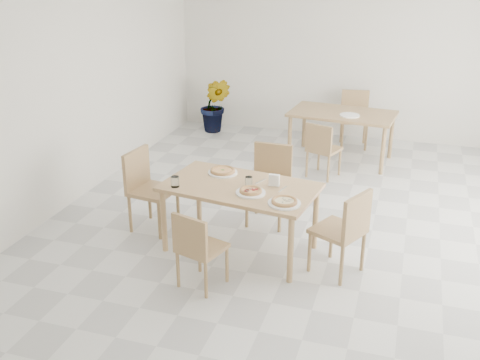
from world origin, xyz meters
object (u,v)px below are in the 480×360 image
(chair_north, at_px, (270,178))
(second_table, at_px, (342,118))
(chair_east, at_px, (346,227))
(pizza_margherita, at_px, (223,171))
(main_table, at_px, (240,192))
(potted_plant, at_px, (215,105))
(plate_pepperoni, at_px, (251,193))
(plate_empty, at_px, (350,115))
(chair_south, at_px, (197,246))
(tumbler_b, at_px, (249,181))
(chair_back_s, at_px, (322,147))
(chair_west, at_px, (146,184))
(napkin_holder, at_px, (274,181))
(plate_mushroom, at_px, (284,203))
(pizza_pepperoni, at_px, (251,190))
(chair_back_n, at_px, (355,114))
(tumbler_a, at_px, (175,182))
(plate_margherita, at_px, (223,173))
(pizza_mushroom, at_px, (284,201))

(chair_north, bearing_deg, second_table, 78.38)
(chair_east, height_order, pizza_margherita, chair_east)
(main_table, distance_m, potted_plant, 4.27)
(plate_pepperoni, relative_size, plate_empty, 1.03)
(chair_south, relative_size, tumbler_b, 8.06)
(chair_north, relative_size, potted_plant, 0.96)
(chair_south, xyz_separation_m, chair_back_s, (0.63, 3.14, 0.01))
(chair_east, height_order, plate_pepperoni, chair_east)
(chair_west, relative_size, napkin_holder, 7.06)
(plate_empty, bearing_deg, second_table, 128.17)
(chair_west, xyz_separation_m, second_table, (1.80, 2.95, 0.13))
(chair_south, bearing_deg, plate_pepperoni, -98.95)
(plate_mushroom, distance_m, plate_empty, 3.30)
(chair_south, xyz_separation_m, pizza_pepperoni, (0.32, 0.67, 0.32))
(tumbler_b, relative_size, potted_plant, 0.10)
(pizza_pepperoni, relative_size, tumbler_b, 2.96)
(chair_north, xyz_separation_m, chair_east, (1.01, -0.97, -0.02))
(pizza_margherita, xyz_separation_m, potted_plant, (-1.41, 3.65, -0.30))
(chair_back_n, bearing_deg, second_table, -107.48)
(pizza_margherita, xyz_separation_m, chair_back_s, (0.75, 2.04, -0.31))
(chair_north, height_order, tumbler_a, chair_north)
(pizza_pepperoni, height_order, second_table, pizza_pepperoni)
(chair_north, distance_m, tumbler_a, 1.30)
(plate_pepperoni, xyz_separation_m, napkin_holder, (0.18, 0.24, 0.05))
(chair_north, xyz_separation_m, plate_margherita, (-0.40, -0.54, 0.22))
(pizza_pepperoni, xyz_separation_m, napkin_holder, (0.18, 0.24, 0.03))
(pizza_mushroom, xyz_separation_m, pizza_pepperoni, (-0.38, 0.15, 0.00))
(tumbler_a, xyz_separation_m, chair_back_s, (1.10, 2.54, -0.34))
(chair_north, relative_size, tumbler_b, 9.40)
(main_table, relative_size, tumbler_b, 17.12)
(chair_north, bearing_deg, tumbler_a, -124.97)
(napkin_holder, distance_m, second_table, 3.08)
(chair_south, xyz_separation_m, plate_empty, (0.91, 3.82, 0.30))
(pizza_pepperoni, bearing_deg, chair_east, -0.14)
(chair_north, height_order, pizza_mushroom, chair_north)
(chair_south, relative_size, napkin_holder, 5.98)
(chair_east, distance_m, plate_margherita, 1.49)
(chair_east, bearing_deg, tumbler_a, -62.09)
(chair_east, bearing_deg, pizza_mushroom, -50.23)
(chair_east, xyz_separation_m, second_table, (-0.50, 3.31, 0.15))
(plate_pepperoni, relative_size, tumbler_b, 3.05)
(second_table, height_order, chair_back_s, chair_back_s)
(main_table, height_order, tumbler_b, tumbler_b)
(pizza_pepperoni, bearing_deg, plate_margherita, 135.82)
(napkin_holder, distance_m, chair_back_n, 3.87)
(plate_empty, bearing_deg, chair_south, -103.38)
(main_table, relative_size, chair_north, 1.82)
(chair_south, relative_size, chair_back_n, 0.88)
(plate_mushroom, bearing_deg, plate_margherita, 144.93)
(plate_empty, bearing_deg, main_table, -104.12)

